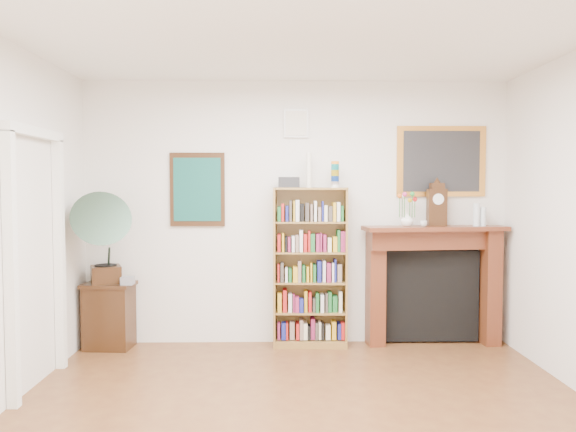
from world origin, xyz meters
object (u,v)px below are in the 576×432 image
object	(u,v)px
fireplace	(433,274)
bottle_left	(476,215)
gramophone	(100,233)
bottle_right	(483,217)
bookshelf	(310,258)
mantel_clock	(437,205)
side_cabinet	(109,316)
cd_stack	(128,281)
teacup	(423,224)
flower_vase	(407,219)

from	to	relation	value
fireplace	bottle_left	size ratio (longest dim) A/B	6.37
gramophone	bottle_right	bearing A→B (deg)	-19.20
bottle_right	fireplace	bearing A→B (deg)	173.05
bookshelf	fireplace	xyz separation A→B (m)	(1.30, 0.05, -0.18)
mantel_clock	bottle_left	distance (m)	0.42
bookshelf	side_cabinet	distance (m)	2.18
bookshelf	gramophone	xyz separation A→B (m)	(-2.12, -0.20, 0.29)
side_cabinet	bottle_left	xyz separation A→B (m)	(3.83, 0.02, 1.05)
gramophone	cd_stack	size ratio (longest dim) A/B	7.90
side_cabinet	teacup	bearing A→B (deg)	4.25
flower_vase	bottle_right	distance (m)	0.80
teacup	side_cabinet	bearing A→B (deg)	179.64
bookshelf	side_cabinet	world-z (taller)	bookshelf
cd_stack	bottle_right	world-z (taller)	bottle_right
mantel_clock	bottle_left	world-z (taller)	mantel_clock
bottle_right	cd_stack	bearing A→B (deg)	-177.94
side_cabinet	mantel_clock	bearing A→B (deg)	5.83
gramophone	bookshelf	bearing A→B (deg)	-16.59
side_cabinet	teacup	distance (m)	3.40
cd_stack	bottle_right	size ratio (longest dim) A/B	0.60
side_cabinet	cd_stack	xyz separation A→B (m)	(0.22, -0.10, 0.38)
gramophone	flower_vase	distance (m)	3.14
bookshelf	fireplace	world-z (taller)	bookshelf
gramophone	flower_vase	xyz separation A→B (m)	(3.14, 0.19, 0.12)
bottle_left	bottle_right	world-z (taller)	bottle_left
bookshelf	gramophone	world-z (taller)	bookshelf
bookshelf	fireplace	bearing A→B (deg)	4.48
cd_stack	flower_vase	distance (m)	2.95
bottle_right	teacup	bearing A→B (deg)	-175.42
mantel_clock	flower_vase	distance (m)	0.36
teacup	bottle_right	bearing A→B (deg)	4.58
bookshelf	bottle_right	xyz separation A→B (m)	(1.81, -0.01, 0.43)
gramophone	mantel_clock	xyz separation A→B (m)	(3.46, 0.22, 0.27)
fireplace	cd_stack	bearing A→B (deg)	177.62
bottle_right	mantel_clock	bearing A→B (deg)	174.98
teacup	bottle_left	size ratio (longest dim) A/B	0.31
gramophone	bottle_left	bearing A→B (deg)	-19.31
side_cabinet	fireplace	distance (m)	3.42
fireplace	bookshelf	bearing A→B (deg)	176.25
gramophone	bottle_left	xyz separation A→B (m)	(3.86, 0.17, 0.17)
gramophone	bottle_left	size ratio (longest dim) A/B	3.95
side_cabinet	bottle_right	world-z (taller)	bottle_right
bookshelf	bottle_right	distance (m)	1.86
side_cabinet	teacup	size ratio (longest dim) A/B	9.07
side_cabinet	cd_stack	bearing A→B (deg)	-19.80
flower_vase	bottle_left	size ratio (longest dim) A/B	0.58
flower_vase	bottle_left	bearing A→B (deg)	-1.11
teacup	fireplace	bearing A→B (deg)	40.01
fireplace	mantel_clock	world-z (taller)	mantel_clock
cd_stack	flower_vase	size ratio (longest dim) A/B	0.86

